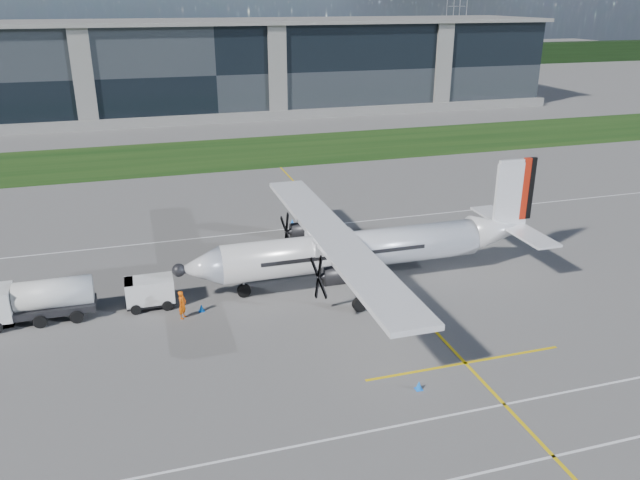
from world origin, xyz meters
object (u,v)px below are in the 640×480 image
(safety_cone_nose_port, at_px, (201,308))
(ground_crew_person, at_px, (182,303))
(fuel_tanker_truck, at_px, (29,302))
(safety_cone_fwd, at_px, (167,300))
(pylon_east, at_px, (456,11))
(turboprop_aircraft, at_px, (366,228))
(baggage_tug, at_px, (150,293))
(safety_cone_stbdwing, at_px, (292,222))
(safety_cone_portwing, at_px, (419,385))

(safety_cone_nose_port, bearing_deg, ground_crew_person, -155.16)
(safety_cone_nose_port, bearing_deg, fuel_tanker_truck, 170.60)
(fuel_tanker_truck, xyz_separation_m, safety_cone_fwd, (8.39, 0.08, -1.10))
(pylon_east, xyz_separation_m, fuel_tanker_truck, (-106.00, -143.70, -13.65))
(turboprop_aircraft, xyz_separation_m, safety_cone_fwd, (-14.00, 0.55, -3.88))
(ground_crew_person, bearing_deg, baggage_tug, 73.30)
(fuel_tanker_truck, bearing_deg, baggage_tug, -0.30)
(safety_cone_stbdwing, relative_size, safety_cone_portwing, 1.00)
(pylon_east, distance_m, ground_crew_person, 175.70)
(fuel_tanker_truck, distance_m, safety_cone_stbdwing, 24.03)
(ground_crew_person, height_order, safety_cone_portwing, ground_crew_person)
(baggage_tug, distance_m, safety_cone_stbdwing, 18.23)
(baggage_tug, height_order, safety_cone_stbdwing, baggage_tug)
(pylon_east, bearing_deg, safety_cone_fwd, -124.20)
(turboprop_aircraft, height_order, ground_crew_person, turboprop_aircraft)
(ground_crew_person, relative_size, safety_cone_nose_port, 4.32)
(pylon_east, relative_size, baggage_tug, 9.07)
(pylon_east, bearing_deg, fuel_tanker_truck, -126.41)
(pylon_east, bearing_deg, turboprop_aircraft, -120.11)
(baggage_tug, bearing_deg, safety_cone_portwing, -46.65)
(turboprop_aircraft, height_order, safety_cone_stbdwing, turboprop_aircraft)
(turboprop_aircraft, relative_size, ground_crew_person, 12.76)
(baggage_tug, relative_size, safety_cone_portwing, 6.62)
(baggage_tug, relative_size, ground_crew_person, 1.53)
(turboprop_aircraft, bearing_deg, fuel_tanker_truck, 178.79)
(safety_cone_stbdwing, bearing_deg, baggage_tug, -135.39)
(fuel_tanker_truck, distance_m, ground_crew_person, 9.55)
(safety_cone_portwing, bearing_deg, fuel_tanker_truck, 145.84)
(pylon_east, distance_m, fuel_tanker_truck, 179.09)
(turboprop_aircraft, xyz_separation_m, fuel_tanker_truck, (-22.40, 0.47, -2.78))
(safety_cone_stbdwing, bearing_deg, safety_cone_nose_port, -124.19)
(pylon_east, relative_size, fuel_tanker_truck, 4.17)
(baggage_tug, height_order, safety_cone_nose_port, baggage_tug)
(fuel_tanker_truck, distance_m, safety_cone_fwd, 8.46)
(pylon_east, bearing_deg, safety_cone_nose_port, -123.29)
(ground_crew_person, xyz_separation_m, safety_cone_stbdwing, (11.07, 15.06, -0.83))
(safety_cone_stbdwing, relative_size, safety_cone_nose_port, 1.00)
(baggage_tug, height_order, safety_cone_fwd, baggage_tug)
(pylon_east, height_order, safety_cone_fwd, pylon_east)
(turboprop_aircraft, relative_size, safety_cone_portwing, 55.05)
(ground_crew_person, distance_m, safety_cone_nose_port, 1.59)
(pylon_east, xyz_separation_m, safety_cone_portwing, (-85.60, -157.55, -14.75))
(safety_cone_fwd, bearing_deg, safety_cone_nose_port, -40.85)
(turboprop_aircraft, height_order, baggage_tug, turboprop_aircraft)
(fuel_tanker_truck, height_order, safety_cone_nose_port, fuel_tanker_truck)
(fuel_tanker_truck, distance_m, baggage_tug, 7.38)
(fuel_tanker_truck, bearing_deg, ground_crew_person, -13.98)
(fuel_tanker_truck, height_order, baggage_tug, fuel_tanker_truck)
(pylon_east, height_order, safety_cone_nose_port, pylon_east)
(pylon_east, xyz_separation_m, safety_cone_nose_port, (-95.51, -145.44, -14.75))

